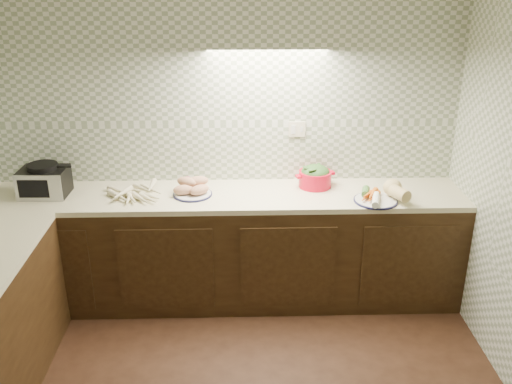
{
  "coord_description": "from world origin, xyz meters",
  "views": [
    {
      "loc": [
        0.11,
        -2.47,
        2.58
      ],
      "look_at": [
        0.22,
        1.25,
        1.02
      ],
      "focal_mm": 40.0,
      "sensor_mm": 36.0,
      "label": 1
    }
  ],
  "objects_px": {
    "parsnip_pile": "(130,193)",
    "toaster_oven": "(44,181)",
    "onion_bowl": "(189,184)",
    "veg_plate": "(384,193)",
    "dutch_oven": "(315,176)",
    "sweet_potato_plate": "(192,188)"
  },
  "relations": [
    {
      "from": "onion_bowl",
      "to": "veg_plate",
      "type": "relative_size",
      "value": 0.33
    },
    {
      "from": "parsnip_pile",
      "to": "toaster_oven",
      "type": "bearing_deg",
      "value": 174.63
    },
    {
      "from": "sweet_potato_plate",
      "to": "dutch_oven",
      "type": "relative_size",
      "value": 0.92
    },
    {
      "from": "parsnip_pile",
      "to": "sweet_potato_plate",
      "type": "height_order",
      "value": "sweet_potato_plate"
    },
    {
      "from": "dutch_oven",
      "to": "veg_plate",
      "type": "bearing_deg",
      "value": -45.33
    },
    {
      "from": "parsnip_pile",
      "to": "sweet_potato_plate",
      "type": "xyz_separation_m",
      "value": [
        0.46,
        0.03,
        0.02
      ]
    },
    {
      "from": "onion_bowl",
      "to": "dutch_oven",
      "type": "height_order",
      "value": "dutch_oven"
    },
    {
      "from": "toaster_oven",
      "to": "onion_bowl",
      "type": "relative_size",
      "value": 2.59
    },
    {
      "from": "dutch_oven",
      "to": "veg_plate",
      "type": "relative_size",
      "value": 0.78
    },
    {
      "from": "toaster_oven",
      "to": "veg_plate",
      "type": "xyz_separation_m",
      "value": [
        2.52,
        -0.16,
        -0.06
      ]
    },
    {
      "from": "onion_bowl",
      "to": "parsnip_pile",
      "type": "bearing_deg",
      "value": -160.51
    },
    {
      "from": "parsnip_pile",
      "to": "dutch_oven",
      "type": "xyz_separation_m",
      "value": [
        1.41,
        0.17,
        0.06
      ]
    },
    {
      "from": "parsnip_pile",
      "to": "veg_plate",
      "type": "relative_size",
      "value": 0.85
    },
    {
      "from": "dutch_oven",
      "to": "sweet_potato_plate",
      "type": "bearing_deg",
      "value": 172.07
    },
    {
      "from": "toaster_oven",
      "to": "dutch_oven",
      "type": "distance_m",
      "value": 2.05
    },
    {
      "from": "sweet_potato_plate",
      "to": "toaster_oven",
      "type": "bearing_deg",
      "value": 178.6
    },
    {
      "from": "toaster_oven",
      "to": "veg_plate",
      "type": "bearing_deg",
      "value": -1.8
    },
    {
      "from": "onion_bowl",
      "to": "sweet_potato_plate",
      "type": "bearing_deg",
      "value": -74.87
    },
    {
      "from": "toaster_oven",
      "to": "onion_bowl",
      "type": "distance_m",
      "value": 1.08
    },
    {
      "from": "parsnip_pile",
      "to": "onion_bowl",
      "type": "distance_m",
      "value": 0.46
    },
    {
      "from": "veg_plate",
      "to": "toaster_oven",
      "type": "bearing_deg",
      "value": 176.4
    },
    {
      "from": "onion_bowl",
      "to": "veg_plate",
      "type": "xyz_separation_m",
      "value": [
        1.45,
        -0.25,
        0.02
      ]
    }
  ]
}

